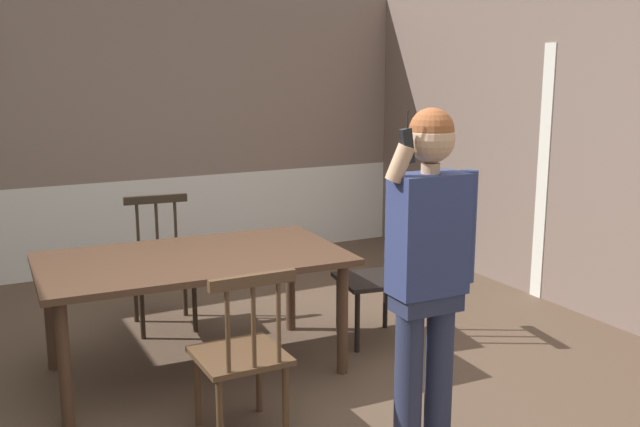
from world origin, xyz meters
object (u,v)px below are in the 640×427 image
Objects in this scene: dining_table at (193,268)px; chair_at_table_head at (242,354)px; person_figure at (429,261)px; chair_near_window at (378,274)px; chair_by_doorway at (162,264)px.

dining_table is 2.05× the size of chair_at_table_head.
dining_table is at bearing -61.73° from person_figure.
chair_at_table_head is (-1.36, -0.85, -0.02)m from chair_near_window.
person_figure is (0.69, -2.37, 0.52)m from chair_by_doorway.
chair_by_doorway reaches higher than dining_table.
dining_table is 1.10× the size of person_figure.
person_figure reaches higher than chair_by_doorway.
chair_at_table_head is 0.54× the size of person_figure.
dining_table is 1.88× the size of chair_near_window.
person_figure reaches higher than dining_table.
chair_at_table_head is 1.08m from person_figure.
chair_at_table_head is at bearing -33.76° from person_figure.
chair_at_table_head is (-0.04, -0.91, -0.23)m from dining_table.
person_figure is (0.77, -0.55, 0.54)m from chair_at_table_head.
person_figure is (-0.59, -1.40, 0.52)m from chair_near_window.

